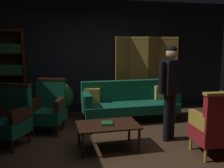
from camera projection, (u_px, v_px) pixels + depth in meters
name	position (u px, v px, depth m)	size (l,w,h in m)	color
ground_plane	(123.00, 147.00, 4.24)	(10.00, 10.00, 0.00)	#3D2819
back_wall	(97.00, 56.00, 6.37)	(7.20, 0.10, 2.80)	black
folding_screen	(146.00, 72.00, 6.53)	(1.71, 0.24, 1.90)	olive
bookshelf	(6.00, 73.00, 5.69)	(0.90, 0.32, 2.05)	black
velvet_couch	(129.00, 100.00, 5.69)	(2.12, 0.78, 0.88)	black
coffee_table	(108.00, 127.00, 4.12)	(1.00, 0.64, 0.42)	black
armchair_gilt_accent	(215.00, 126.00, 3.81)	(0.62, 0.61, 1.04)	#B78E33
armchair_wing_left	(11.00, 117.00, 4.27)	(0.79, 0.79, 1.04)	black
armchair_wing_right	(49.00, 107.00, 4.92)	(0.73, 0.72, 1.04)	black
standing_figure	(170.00, 84.00, 4.40)	(0.54, 0.37, 1.70)	black
potted_plant	(61.00, 98.00, 5.76)	(0.55, 0.55, 0.85)	brown
book_green_cloth	(107.00, 123.00, 4.10)	(0.18, 0.19, 0.04)	#1E4C28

